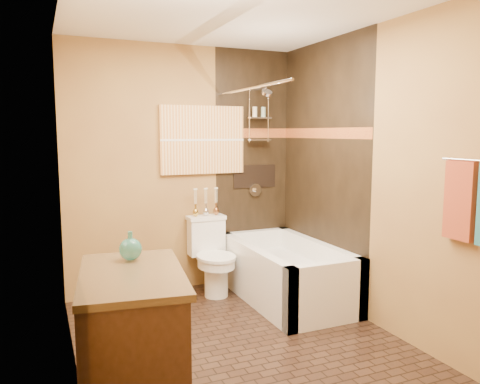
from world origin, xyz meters
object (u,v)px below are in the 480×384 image
sunset_painting (203,140)px  bathtub (286,277)px  vanity (132,341)px  toilet (212,255)px

sunset_painting → bathtub: 1.63m
bathtub → vanity: bearing=-143.7°
sunset_painting → bathtub: sunset_painting is taller
sunset_painting → toilet: 1.19m
toilet → vanity: (-1.12, -1.73, 0.03)m
vanity → toilet: bearing=64.9°
toilet → vanity: 2.07m
sunset_painting → vanity: 2.55m
sunset_painting → vanity: (-1.12, -1.99, -1.13)m
bathtub → toilet: size_ratio=1.95×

